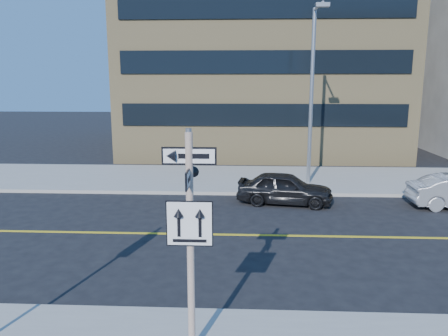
{
  "coord_description": "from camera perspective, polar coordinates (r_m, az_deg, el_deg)",
  "views": [
    {
      "loc": [
        0.92,
        -9.6,
        4.98
      ],
      "look_at": [
        0.28,
        4.0,
        2.24
      ],
      "focal_mm": 35.0,
      "sensor_mm": 36.0,
      "label": 1
    }
  ],
  "objects": [
    {
      "name": "ground",
      "position": [
        10.86,
        -2.55,
        -15.94
      ],
      "size": [
        120.0,
        120.0,
        0.0
      ],
      "primitive_type": "plane",
      "color": "black",
      "rests_on": "ground"
    },
    {
      "name": "sign_pole",
      "position": [
        7.59,
        -4.44,
        -8.26
      ],
      "size": [
        0.92,
        0.92,
        4.06
      ],
      "color": "silver",
      "rests_on": "near_sidewalk"
    },
    {
      "name": "parked_car_a",
      "position": [
        18.02,
        7.94,
        -2.61
      ],
      "size": [
        2.13,
        4.05,
        1.31
      ],
      "primitive_type": "imported",
      "rotation": [
        0.0,
        0.0,
        1.42
      ],
      "color": "black",
      "rests_on": "ground"
    },
    {
      "name": "streetlight_a",
      "position": [
        20.59,
        11.5,
        10.54
      ],
      "size": [
        0.55,
        2.25,
        8.0
      ],
      "color": "gray",
      "rests_on": "far_sidewalk"
    },
    {
      "name": "building_brick",
      "position": [
        34.85,
        4.69,
        17.98
      ],
      "size": [
        18.0,
        18.0,
        18.0
      ],
      "primitive_type": "cube",
      "color": "tan",
      "rests_on": "ground"
    }
  ]
}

